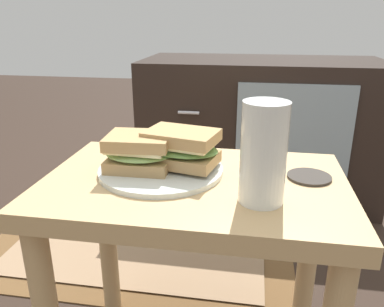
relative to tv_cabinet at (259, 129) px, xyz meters
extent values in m
cube|color=tan|center=(-0.13, -0.95, 0.15)|extent=(0.56, 0.36, 0.04)
cylinder|color=tan|center=(-0.37, -0.80, -0.08)|extent=(0.04, 0.04, 0.43)
cylinder|color=tan|center=(0.12, -0.80, -0.08)|extent=(0.04, 0.04, 0.43)
cube|color=black|center=(0.00, 0.00, 0.00)|extent=(0.96, 0.44, 0.58)
cube|color=#8C9EA8|center=(0.12, -0.22, 0.01)|extent=(0.41, 0.01, 0.44)
cylinder|color=silver|center=(-0.27, -0.23, 0.12)|extent=(0.08, 0.01, 0.01)
cylinder|color=silver|center=(-0.27, -0.23, -0.10)|extent=(0.08, 0.01, 0.01)
cube|color=brown|center=(-0.39, -0.43, -0.29)|extent=(1.03, 0.76, 0.01)
cube|color=#937556|center=(-0.39, -0.43, -0.28)|extent=(0.84, 0.62, 0.00)
cylinder|color=silver|center=(-0.20, -0.93, 0.17)|extent=(0.24, 0.24, 0.01)
cube|color=tan|center=(-0.24, -0.93, 0.19)|extent=(0.12, 0.09, 0.02)
ellipsoid|color=#8CB260|center=(-0.24, -0.93, 0.21)|extent=(0.13, 0.10, 0.02)
cube|color=beige|center=(-0.24, -0.93, 0.22)|extent=(0.11, 0.09, 0.01)
cube|color=tan|center=(-0.24, -0.93, 0.23)|extent=(0.12, 0.10, 0.02)
cube|color=tan|center=(-0.16, -0.92, 0.20)|extent=(0.15, 0.12, 0.02)
ellipsoid|color=#608C42|center=(-0.16, -0.92, 0.22)|extent=(0.16, 0.13, 0.02)
cube|color=beige|center=(-0.16, -0.92, 0.23)|extent=(0.14, 0.11, 0.01)
cube|color=tan|center=(-0.16, -0.92, 0.24)|extent=(0.15, 0.12, 0.02)
cylinder|color=silver|center=(-0.01, -1.02, 0.25)|extent=(0.07, 0.07, 0.16)
cylinder|color=#C67219|center=(-0.01, -1.02, 0.24)|extent=(0.07, 0.07, 0.13)
cylinder|color=white|center=(-0.01, -1.02, 0.31)|extent=(0.07, 0.07, 0.01)
cylinder|color=#332D28|center=(0.08, -0.91, 0.17)|extent=(0.08, 0.08, 0.01)
camera|label=1|loc=(-0.03, -1.59, 0.45)|focal=35.68mm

